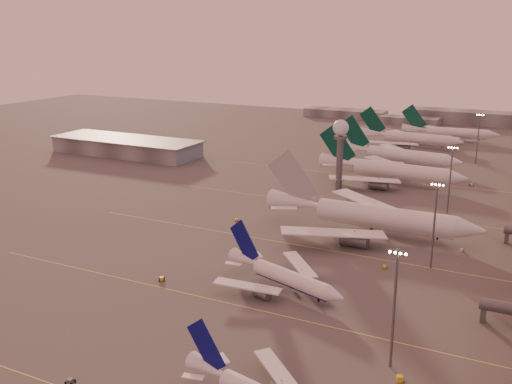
% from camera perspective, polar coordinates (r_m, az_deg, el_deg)
% --- Properties ---
extents(ground, '(700.00, 700.00, 0.00)m').
position_cam_1_polar(ground, '(148.99, -9.83, -10.72)').
color(ground, '#4D4B4B').
rests_on(ground, ground).
extents(taxiway_markings, '(180.00, 185.25, 0.02)m').
position_cam_1_polar(taxiway_markings, '(182.19, 8.60, -5.68)').
color(taxiway_markings, '#EEE054').
rests_on(taxiway_markings, ground).
extents(hangar, '(82.00, 27.00, 8.50)m').
position_cam_1_polar(hangar, '(324.04, -12.25, 4.28)').
color(hangar, '#5B5E62').
rests_on(hangar, ground).
extents(radar_tower, '(6.40, 6.40, 31.10)m').
position_cam_1_polar(radar_tower, '(242.82, 8.03, 4.82)').
color(radar_tower, '#585B5F').
rests_on(radar_tower, ground).
extents(mast_a, '(3.60, 0.56, 25.00)m').
position_cam_1_polar(mast_a, '(120.25, 13.05, -10.29)').
color(mast_a, '#585B5F').
rests_on(mast_a, ground).
extents(mast_b, '(3.60, 0.56, 25.00)m').
position_cam_1_polar(mast_b, '(171.18, 16.63, -2.69)').
color(mast_b, '#585B5F').
rests_on(mast_b, ground).
extents(mast_c, '(3.60, 0.56, 25.00)m').
position_cam_1_polar(mast_c, '(224.35, 18.03, 1.44)').
color(mast_c, '#585B5F').
rests_on(mast_c, ground).
extents(mast_d, '(3.60, 0.56, 25.00)m').
position_cam_1_polar(mast_d, '(312.17, 20.40, 5.01)').
color(mast_d, '#585B5F').
rests_on(mast_d, ground).
extents(distant_horizon, '(165.00, 37.50, 9.00)m').
position_cam_1_polar(distant_horizon, '(442.67, 16.47, 6.87)').
color(distant_horizon, '#5B5E62').
rests_on(distant_horizon, ground).
extents(narrowbody_mid, '(37.64, 29.55, 15.23)m').
position_cam_1_polar(narrowbody_mid, '(154.65, 2.64, -8.22)').
color(narrowbody_mid, white).
rests_on(narrowbody_mid, ground).
extents(widebody_white, '(72.42, 58.05, 25.49)m').
position_cam_1_polar(widebody_white, '(198.00, 10.86, -2.69)').
color(widebody_white, white).
rests_on(widebody_white, ground).
extents(greentail_a, '(65.87, 53.09, 23.91)m').
position_cam_1_polar(greentail_a, '(263.75, 12.69, 1.72)').
color(greentail_a, white).
rests_on(greentail_a, ground).
extents(greentail_b, '(62.83, 50.40, 22.91)m').
position_cam_1_polar(greentail_b, '(297.02, 13.40, 3.16)').
color(greentail_b, white).
rests_on(greentail_b, ground).
extents(greentail_c, '(59.09, 47.68, 21.45)m').
position_cam_1_polar(greentail_c, '(347.42, 14.48, 4.79)').
color(greentail_c, white).
rests_on(greentail_c, ground).
extents(greentail_d, '(56.53, 45.50, 20.53)m').
position_cam_1_polar(greentail_d, '(373.50, 17.98, 5.22)').
color(greentail_d, white).
rests_on(greentail_d, ground).
extents(gsv_tug_near, '(2.57, 3.72, 0.98)m').
position_cam_1_polar(gsv_tug_near, '(123.60, -17.28, -16.86)').
color(gsv_tug_near, '#515356').
rests_on(gsv_tug_near, ground).
extents(gsv_catering_a, '(6.16, 4.32, 4.63)m').
position_cam_1_polar(gsv_catering_a, '(121.37, 13.70, -16.21)').
color(gsv_catering_a, yellow).
rests_on(gsv_catering_a, ground).
extents(gsv_tug_mid, '(3.75, 4.12, 1.01)m').
position_cam_1_polar(gsv_tug_mid, '(162.42, -8.98, -8.19)').
color(gsv_tug_mid, yellow).
rests_on(gsv_tug_mid, ground).
extents(gsv_truck_b, '(5.19, 3.18, 1.97)m').
position_cam_1_polar(gsv_truck_b, '(171.90, 12.28, -6.83)').
color(gsv_truck_b, yellow).
rests_on(gsv_truck_b, ground).
extents(gsv_truck_c, '(5.32, 2.96, 2.03)m').
position_cam_1_polar(gsv_truck_c, '(207.54, -1.77, -2.54)').
color(gsv_truck_c, yellow).
rests_on(gsv_truck_c, ground).
extents(gsv_catering_b, '(4.47, 2.47, 3.49)m').
position_cam_1_polar(gsv_catering_b, '(190.29, 19.06, -4.89)').
color(gsv_catering_b, silver).
rests_on(gsv_catering_b, ground).
extents(gsv_tug_far, '(3.55, 4.47, 1.11)m').
position_cam_1_polar(gsv_tug_far, '(225.82, 7.80, -1.31)').
color(gsv_tug_far, silver).
rests_on(gsv_tug_far, ground).
extents(gsv_truck_d, '(3.43, 5.91, 2.25)m').
position_cam_1_polar(gsv_truck_d, '(253.32, 4.11, 0.78)').
color(gsv_truck_d, silver).
rests_on(gsv_truck_d, ground).
extents(gsv_tug_hangar, '(3.70, 3.02, 0.92)m').
position_cam_1_polar(gsv_tug_hangar, '(269.83, 19.82, 0.65)').
color(gsv_tug_hangar, silver).
rests_on(gsv_tug_hangar, ground).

